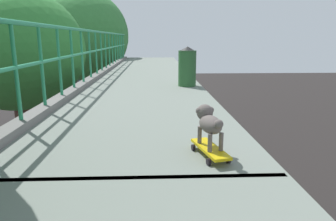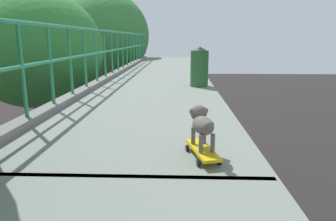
{
  "view_description": "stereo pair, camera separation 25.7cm",
  "coord_description": "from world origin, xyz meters",
  "px_view_note": "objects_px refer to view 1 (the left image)",
  "views": [
    {
      "loc": [
        1.23,
        -1.42,
        6.88
      ],
      "look_at": [
        1.36,
        1.8,
        6.12
      ],
      "focal_mm": 32.8,
      "sensor_mm": 36.0,
      "label": 1
    },
    {
      "loc": [
        1.48,
        -1.42,
        6.88
      ],
      "look_at": [
        1.36,
        1.8,
        6.12
      ],
      "focal_mm": 32.8,
      "sensor_mm": 36.0,
      "label": 2
    }
  ],
  "objects_px": {
    "small_dog": "(209,122)",
    "car_black_fifth": "(1,205)",
    "toy_skateboard": "(210,149)",
    "litter_bin": "(187,66)",
    "car_white_seventh": "(57,144)",
    "city_bus": "(55,94)"
  },
  "relations": [
    {
      "from": "small_dog",
      "to": "car_black_fifth",
      "type": "bearing_deg",
      "value": 127.33
    },
    {
      "from": "small_dog",
      "to": "toy_skateboard",
      "type": "bearing_deg",
      "value": -81.03
    },
    {
      "from": "car_black_fifth",
      "to": "small_dog",
      "type": "xyz_separation_m",
      "value": [
        6.35,
        -8.33,
        5.5
      ]
    },
    {
      "from": "small_dog",
      "to": "litter_bin",
      "type": "height_order",
      "value": "litter_bin"
    },
    {
      "from": "litter_bin",
      "to": "car_white_seventh",
      "type": "bearing_deg",
      "value": 120.07
    },
    {
      "from": "car_white_seventh",
      "to": "city_bus",
      "type": "height_order",
      "value": "city_bus"
    },
    {
      "from": "toy_skateboard",
      "to": "small_dog",
      "type": "height_order",
      "value": "small_dog"
    },
    {
      "from": "small_dog",
      "to": "car_white_seventh",
      "type": "bearing_deg",
      "value": 112.73
    },
    {
      "from": "car_white_seventh",
      "to": "city_bus",
      "type": "xyz_separation_m",
      "value": [
        -3.49,
        11.16,
        1.1
      ]
    },
    {
      "from": "car_black_fifth",
      "to": "car_white_seventh",
      "type": "relative_size",
      "value": 1.07
    },
    {
      "from": "car_black_fifth",
      "to": "city_bus",
      "type": "xyz_separation_m",
      "value": [
        -3.53,
        18.1,
        1.1
      ]
    },
    {
      "from": "city_bus",
      "to": "small_dog",
      "type": "bearing_deg",
      "value": -69.49
    },
    {
      "from": "city_bus",
      "to": "toy_skateboard",
      "type": "xyz_separation_m",
      "value": [
        9.9,
        -26.48,
        4.17
      ]
    },
    {
      "from": "litter_bin",
      "to": "toy_skateboard",
      "type": "bearing_deg",
      "value": -93.06
    },
    {
      "from": "city_bus",
      "to": "litter_bin",
      "type": "xyz_separation_m",
      "value": [
        10.1,
        -22.58,
        4.52
      ]
    },
    {
      "from": "car_white_seventh",
      "to": "small_dog",
      "type": "bearing_deg",
      "value": -67.27
    },
    {
      "from": "toy_skateboard",
      "to": "litter_bin",
      "type": "distance_m",
      "value": 3.92
    },
    {
      "from": "small_dog",
      "to": "litter_bin",
      "type": "bearing_deg",
      "value": 86.79
    },
    {
      "from": "car_black_fifth",
      "to": "litter_bin",
      "type": "bearing_deg",
      "value": -34.31
    },
    {
      "from": "toy_skateboard",
      "to": "car_white_seventh",
      "type": "bearing_deg",
      "value": 112.69
    },
    {
      "from": "small_dog",
      "to": "litter_bin",
      "type": "distance_m",
      "value": 3.86
    },
    {
      "from": "toy_skateboard",
      "to": "small_dog",
      "type": "relative_size",
      "value": 1.33
    }
  ]
}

